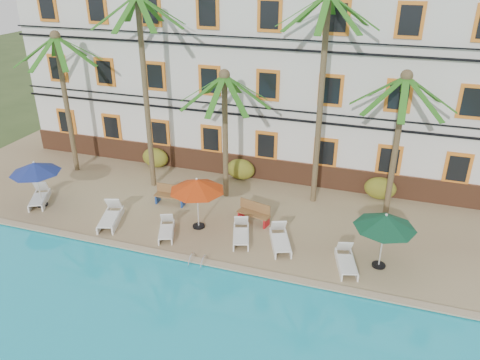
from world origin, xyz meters
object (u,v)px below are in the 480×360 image
(lounger_f, at_px, (346,261))
(palm_d, at_px, (322,76))
(umbrella_red, at_px, (197,185))
(lounger_b, at_px, (111,216))
(bench_right, at_px, (255,212))
(lounger_d, at_px, (241,233))
(bench_left, at_px, (171,194))
(lounger_c, at_px, (167,229))
(lounger_a, at_px, (39,197))
(lounger_e, at_px, (280,239))
(palm_a, at_px, (63,84))
(palm_b, at_px, (144,69))
(palm_c, at_px, (225,116))
(pool_ladder, at_px, (198,263))
(umbrella_blue, at_px, (35,168))
(palm_e, at_px, (399,124))
(umbrella_green, at_px, (385,222))

(lounger_f, bearing_deg, palm_d, 113.55)
(umbrella_red, distance_m, lounger_b, 4.26)
(lounger_f, bearing_deg, bench_right, 153.75)
(lounger_d, distance_m, bench_left, 4.54)
(lounger_c, bearing_deg, umbrella_red, 42.68)
(umbrella_red, xyz_separation_m, lounger_a, (-8.04, -0.30, -1.73))
(umbrella_red, relative_size, lounger_f, 1.26)
(lounger_e, distance_m, bench_left, 6.06)
(palm_a, distance_m, palm_b, 5.04)
(lounger_c, distance_m, lounger_d, 3.15)
(palm_c, height_order, pool_ladder, palm_c)
(lounger_f, bearing_deg, palm_b, 158.57)
(lounger_b, distance_m, lounger_f, 10.20)
(palm_b, relative_size, umbrella_blue, 4.12)
(palm_a, xyz_separation_m, umbrella_red, (8.68, -3.46, -2.75))
(lounger_e, bearing_deg, palm_c, 135.95)
(umbrella_blue, bearing_deg, lounger_a, 143.48)
(umbrella_red, distance_m, lounger_d, 2.70)
(lounger_b, bearing_deg, palm_d, 30.78)
(palm_b, height_order, lounger_e, palm_b)
(palm_e, height_order, lounger_a, palm_e)
(lounger_b, height_order, bench_right, lounger_b)
(lounger_c, distance_m, bench_right, 3.87)
(bench_right, bearing_deg, lounger_c, -146.43)
(umbrella_blue, distance_m, bench_right, 10.16)
(palm_a, distance_m, lounger_a, 5.89)
(palm_b, height_order, lounger_f, palm_b)
(palm_c, relative_size, lounger_c, 3.57)
(palm_b, distance_m, lounger_c, 7.47)
(palm_d, distance_m, lounger_f, 7.81)
(palm_c, relative_size, umbrella_green, 2.70)
(lounger_f, xyz_separation_m, pool_ladder, (-5.39, -1.53, -0.27))
(palm_c, distance_m, lounger_f, 8.37)
(palm_e, height_order, umbrella_red, palm_e)
(palm_a, height_order, bench_left, palm_a)
(lounger_b, distance_m, bench_left, 3.00)
(umbrella_blue, distance_m, lounger_e, 11.55)
(palm_d, distance_m, lounger_b, 10.99)
(palm_e, distance_m, umbrella_green, 4.84)
(bench_right, height_order, pool_ladder, bench_right)
(palm_b, height_order, umbrella_red, palm_b)
(palm_c, bearing_deg, bench_right, -44.16)
(palm_d, bearing_deg, umbrella_red, -137.22)
(lounger_f, bearing_deg, lounger_e, 167.08)
(palm_b, relative_size, lounger_a, 4.81)
(palm_e, bearing_deg, umbrella_red, -153.80)
(lounger_b, distance_m, bench_right, 6.31)
(umbrella_red, height_order, bench_left, umbrella_red)
(umbrella_red, bearing_deg, palm_e, 26.20)
(lounger_a, distance_m, lounger_f, 14.44)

